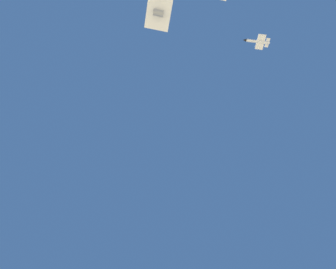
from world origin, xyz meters
TOP-DOWN VIEW (x-y plane):
  - chase_jet_right_wing at (-69.15, 29.13)m, footprint 14.33×10.74m

SIDE VIEW (x-z plane):
  - chase_jet_right_wing at x=-69.15m, z-range 148.70..152.70m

